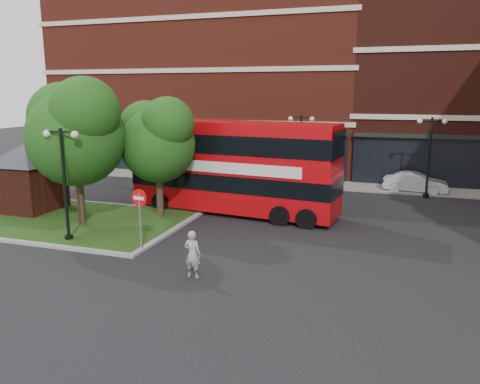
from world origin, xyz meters
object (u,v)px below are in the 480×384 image
(woman, at_px, (193,254))
(car_silver, at_px, (239,174))
(car_white, at_px, (415,183))
(bus, at_px, (233,161))

(woman, bearing_deg, car_silver, -73.32)
(woman, distance_m, car_white, 19.53)
(bus, xyz_separation_m, car_silver, (-2.31, 8.11, -2.22))
(woman, xyz_separation_m, car_silver, (-3.91, 17.22, -0.23))
(car_silver, distance_m, car_white, 12.00)
(bus, height_order, car_white, bus)
(bus, relative_size, car_silver, 3.10)
(bus, xyz_separation_m, woman, (1.61, -9.11, -1.99))
(bus, bearing_deg, car_white, 48.56)
(car_silver, relative_size, car_white, 0.93)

